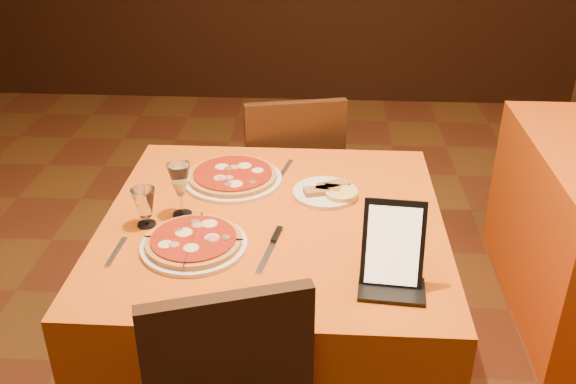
# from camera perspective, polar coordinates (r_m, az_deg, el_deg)

# --- Properties ---
(main_table) EXTENTS (1.10, 1.10, 0.75)m
(main_table) POSITION_cam_1_polar(r_m,az_deg,el_deg) (2.30, -1.23, -10.40)
(main_table) COLOR #D45A0D
(main_table) RESTS_ON floor
(chair_main_far) EXTENTS (0.56, 0.56, 0.91)m
(chair_main_far) POSITION_cam_1_polar(r_m,az_deg,el_deg) (2.96, 0.02, 1.00)
(chair_main_far) COLOR black
(chair_main_far) RESTS_ON floor
(pizza_near) EXTENTS (0.32, 0.32, 0.03)m
(pizza_near) POSITION_cam_1_polar(r_m,az_deg,el_deg) (1.95, -8.37, -4.50)
(pizza_near) COLOR white
(pizza_near) RESTS_ON main_table
(pizza_far) EXTENTS (0.35, 0.35, 0.03)m
(pizza_far) POSITION_cam_1_polar(r_m,az_deg,el_deg) (2.32, -4.93, 1.31)
(pizza_far) COLOR white
(pizza_far) RESTS_ON main_table
(cutlet_dish) EXTENTS (0.23, 0.23, 0.03)m
(cutlet_dish) POSITION_cam_1_polar(r_m,az_deg,el_deg) (2.22, 3.33, 0.08)
(cutlet_dish) COLOR white
(cutlet_dish) RESTS_ON main_table
(wine_glass) EXTENTS (0.10, 0.10, 0.19)m
(wine_glass) POSITION_cam_1_polar(r_m,az_deg,el_deg) (2.09, -9.55, 0.20)
(wine_glass) COLOR #EFF48A
(wine_glass) RESTS_ON main_table
(water_glass) EXTENTS (0.08, 0.08, 0.13)m
(water_glass) POSITION_cam_1_polar(r_m,az_deg,el_deg) (2.07, -12.62, -1.35)
(water_glass) COLOR silver
(water_glass) RESTS_ON main_table
(tablet) EXTENTS (0.18, 0.11, 0.23)m
(tablet) POSITION_cam_1_polar(r_m,az_deg,el_deg) (1.76, 9.33, -4.60)
(tablet) COLOR black
(tablet) RESTS_ON main_table
(knife) EXTENTS (0.06, 0.23, 0.01)m
(knife) POSITION_cam_1_polar(r_m,az_deg,el_deg) (1.92, -1.66, -5.27)
(knife) COLOR silver
(knife) RESTS_ON main_table
(fork_near) EXTENTS (0.03, 0.16, 0.01)m
(fork_near) POSITION_cam_1_polar(r_m,az_deg,el_deg) (1.98, -15.02, -5.17)
(fork_near) COLOR silver
(fork_near) RESTS_ON main_table
(fork_far) EXTENTS (0.05, 0.15, 0.01)m
(fork_far) POSITION_cam_1_polar(r_m,az_deg,el_deg) (2.40, -0.20, 2.08)
(fork_far) COLOR silver
(fork_far) RESTS_ON main_table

